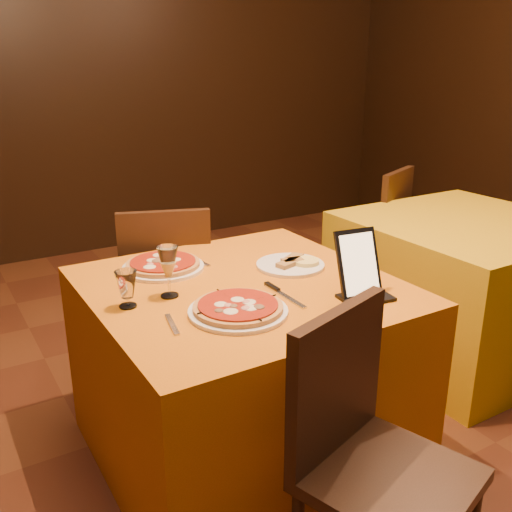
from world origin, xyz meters
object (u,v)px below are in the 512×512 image
chair_side_far (366,236)px  pizza_far (163,266)px  side_table (462,286)px  water_glass (127,289)px  chair_main_near (390,478)px  main_table (243,372)px  tablet (358,263)px  pizza_near (238,309)px  chair_main_far (166,289)px  wine_glass (168,271)px

chair_side_far → pizza_far: chair_side_far is taller
side_table → chair_side_far: 0.79m
side_table → water_glass: bearing=-175.7°
chair_main_near → water_glass: size_ratio=7.00×
main_table → chair_side_far: bearing=32.8°
chair_main_near → pizza_far: bearing=81.8°
pizza_far → water_glass: size_ratio=2.53×
pizza_far → tablet: size_ratio=1.35×
tablet → chair_main_near: bearing=-112.9°
chair_side_far → pizza_near: bearing=11.6°
main_table → chair_main_far: bearing=90.0°
pizza_far → chair_side_far: bearing=21.2°
chair_main_near → chair_side_far: (1.48, 1.78, 0.00)m
chair_side_far → wine_glass: bearing=3.3°
chair_main_near → pizza_near: size_ratio=2.72×
main_table → pizza_near: pizza_near is taller
chair_side_far → tablet: bearing=22.5°
chair_main_near → pizza_far: 1.19m
chair_main_far → chair_side_far: 1.49m
side_table → pizza_near: 1.71m
chair_side_far → main_table: bearing=8.5°
pizza_near → water_glass: water_glass is taller
chair_main_near → wine_glass: bearing=90.3°
chair_side_far → water_glass: chair_side_far is taller
side_table → chair_main_near: size_ratio=1.21×
water_glass → tablet: tablet is taller
pizza_near → side_table: bearing=13.3°
pizza_near → tablet: size_ratio=1.37×
chair_side_far → water_glass: 2.16m
pizza_far → chair_main_far: bearing=68.0°
chair_main_near → chair_main_far: size_ratio=1.00×
pizza_far → tablet: tablet is taller
main_table → pizza_far: (-0.19, 0.31, 0.39)m
chair_main_far → pizza_far: bearing=87.7°
side_table → pizza_far: bearing=175.1°
main_table → chair_main_near: (0.00, -0.82, 0.08)m
wine_glass → tablet: tablet is taller
chair_main_far → water_glass: chair_main_far is taller
main_table → pizza_near: size_ratio=3.28×
chair_main_far → chair_side_far: bearing=-153.5°
tablet → side_table: bearing=28.7°
main_table → water_glass: bearing=177.0°
chair_main_near → tablet: size_ratio=3.73×
chair_side_far → pizza_far: 1.82m
tablet → pizza_far: bearing=136.5°
wine_glass → water_glass: (-0.16, -0.01, -0.03)m
wine_glass → water_glass: bearing=-176.0°
main_table → pizza_far: 0.53m
wine_glass → water_glass: size_ratio=1.46×
chair_main_near → tablet: bearing=42.1°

